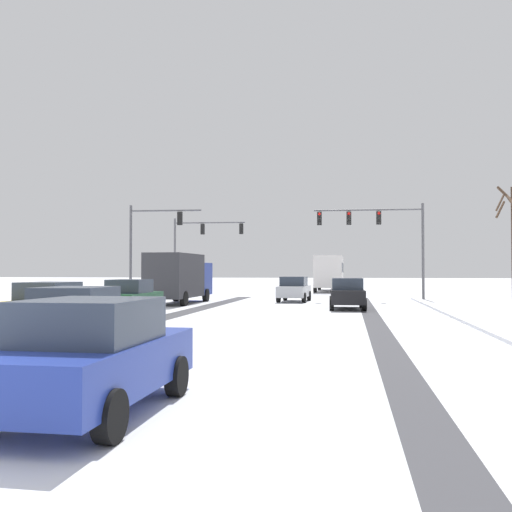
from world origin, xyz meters
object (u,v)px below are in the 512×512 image
object	(u,v)px
car_yellow_cab_fourth	(50,305)
traffic_signal_near_right	(378,229)
bus_oncoming	(330,271)
box_truck_delivery	(180,277)
car_silver_lead	(294,289)
car_grey_fifth	(77,320)
car_dark_green_third	(130,297)
traffic_signal_near_left	(149,236)
car_black_second	(347,293)
traffic_signal_far_left	(199,240)
car_blue_sixth	(93,356)

from	to	relation	value
car_yellow_cab_fourth	traffic_signal_near_right	bearing A→B (deg)	59.36
bus_oncoming	box_truck_delivery	distance (m)	23.82
car_silver_lead	car_yellow_cab_fourth	world-z (taller)	same
car_grey_fifth	box_truck_delivery	xyz separation A→B (m)	(-3.69, 20.55, 0.82)
car_yellow_cab_fourth	car_grey_fifth	distance (m)	6.41
car_dark_green_third	bus_oncoming	distance (m)	32.61
traffic_signal_near_right	traffic_signal_near_left	bearing A→B (deg)	-173.34
car_silver_lead	car_grey_fifth	world-z (taller)	same
car_silver_lead	box_truck_delivery	size ratio (longest dim) A/B	0.56
car_dark_green_third	car_grey_fifth	bearing A→B (deg)	-74.44
car_black_second	car_yellow_cab_fourth	world-z (taller)	same
car_grey_fifth	bus_oncoming	distance (m)	43.11
traffic_signal_far_left	car_black_second	size ratio (longest dim) A/B	1.56
traffic_signal_near_left	car_black_second	size ratio (longest dim) A/B	1.56
car_silver_lead	box_truck_delivery	world-z (taller)	box_truck_delivery
car_black_second	car_grey_fifth	bearing A→B (deg)	-110.72
box_truck_delivery	traffic_signal_far_left	bearing A→B (deg)	100.11
car_silver_lead	box_truck_delivery	xyz separation A→B (m)	(-6.72, -3.18, 0.82)
traffic_signal_far_left	car_silver_lead	world-z (taller)	traffic_signal_far_left
traffic_signal_near_right	car_black_second	bearing A→B (deg)	-103.21
car_dark_green_third	bus_oncoming	world-z (taller)	bus_oncoming
traffic_signal_near_left	car_yellow_cab_fourth	bearing A→B (deg)	-80.22
car_grey_fifth	box_truck_delivery	bearing A→B (deg)	100.17
traffic_signal_far_left	box_truck_delivery	distance (m)	14.02
car_black_second	bus_oncoming	size ratio (longest dim) A/B	0.38
car_dark_green_third	car_grey_fifth	size ratio (longest dim) A/B	0.99
traffic_signal_near_left	car_blue_sixth	distance (m)	31.26
car_grey_fifth	car_blue_sixth	bearing A→B (deg)	-61.23
traffic_signal_far_left	traffic_signal_near_right	distance (m)	16.75
car_yellow_cab_fourth	car_grey_fifth	size ratio (longest dim) A/B	0.99
car_dark_green_third	car_yellow_cab_fourth	distance (m)	5.96
traffic_signal_near_right	traffic_signal_near_left	world-z (taller)	same
car_dark_green_third	car_blue_sixth	xyz separation A→B (m)	(6.10, -16.63, 0.00)
car_silver_lead	car_grey_fifth	bearing A→B (deg)	-97.29
traffic_signal_near_left	box_truck_delivery	xyz separation A→B (m)	(3.21, -3.46, -2.73)
bus_oncoming	box_truck_delivery	world-z (taller)	bus_oncoming
traffic_signal_far_left	car_yellow_cab_fourth	size ratio (longest dim) A/B	1.58
traffic_signal_near_right	car_blue_sixth	bearing A→B (deg)	-100.03
traffic_signal_near_right	car_dark_green_third	xyz separation A→B (m)	(-11.62, -14.61, -4.01)
car_yellow_cab_fourth	box_truck_delivery	xyz separation A→B (m)	(-0.02, 15.28, 0.82)
traffic_signal_near_right	car_black_second	xyz separation A→B (m)	(-2.05, -8.75, -4.01)
car_blue_sixth	box_truck_delivery	world-z (taller)	box_truck_delivery
car_grey_fifth	car_yellow_cab_fourth	bearing A→B (deg)	124.85
traffic_signal_near_right	box_truck_delivery	xyz separation A→B (m)	(-12.19, -5.26, -3.20)
traffic_signal_near_right	car_silver_lead	xyz separation A→B (m)	(-5.47, -2.08, -4.01)
car_yellow_cab_fourth	bus_oncoming	xyz separation A→B (m)	(8.37, 37.57, 1.18)
traffic_signal_near_left	car_black_second	xyz separation A→B (m)	(13.35, -6.95, -3.54)
traffic_signal_near_right	traffic_signal_near_left	distance (m)	15.52
car_dark_green_third	box_truck_delivery	bearing A→B (deg)	93.48
traffic_signal_near_right	bus_oncoming	distance (m)	17.67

